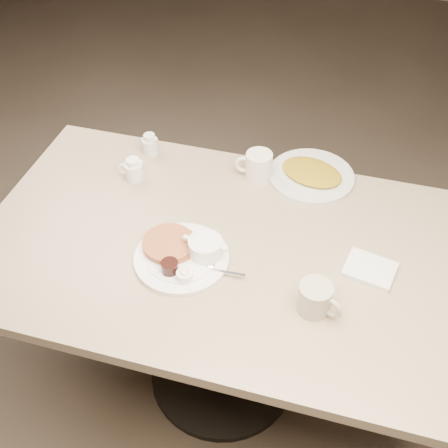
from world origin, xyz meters
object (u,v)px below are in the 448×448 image
(diner_table, at_px, (222,281))
(coffee_mug_near, at_px, (316,298))
(creamer_right, at_px, (150,145))
(main_plate, at_px, (184,253))
(hash_plate, at_px, (311,175))
(creamer_left, at_px, (133,170))
(coffee_mug_far, at_px, (258,166))

(diner_table, distance_m, coffee_mug_near, 0.41)
(diner_table, relative_size, creamer_right, 18.04)
(main_plate, distance_m, coffee_mug_near, 0.41)
(coffee_mug_near, height_order, hash_plate, coffee_mug_near)
(creamer_left, relative_size, hash_plate, 0.25)
(creamer_right, bearing_deg, creamer_left, -91.11)
(diner_table, xyz_separation_m, creamer_left, (-0.38, 0.22, 0.21))
(diner_table, height_order, main_plate, main_plate)
(main_plate, height_order, coffee_mug_far, coffee_mug_far)
(coffee_mug_near, relative_size, creamer_right, 1.69)
(coffee_mug_far, xyz_separation_m, creamer_right, (-0.40, 0.03, -0.01))
(hash_plate, bearing_deg, coffee_mug_near, -79.90)
(main_plate, bearing_deg, diner_table, 41.44)
(creamer_left, bearing_deg, coffee_mug_far, 16.00)
(diner_table, xyz_separation_m, coffee_mug_near, (0.31, -0.16, 0.22))
(diner_table, relative_size, creamer_left, 15.84)
(diner_table, height_order, coffee_mug_far, coffee_mug_far)
(diner_table, relative_size, main_plate, 4.24)
(diner_table, height_order, creamer_left, creamer_left)
(diner_table, height_order, coffee_mug_near, coffee_mug_near)
(diner_table, xyz_separation_m, coffee_mug_far, (0.03, 0.34, 0.22))
(creamer_right, xyz_separation_m, hash_plate, (0.58, 0.02, -0.02))
(creamer_right, bearing_deg, main_plate, -58.11)
(creamer_left, bearing_deg, main_plate, -47.08)
(coffee_mug_near, height_order, coffee_mug_far, coffee_mug_far)
(main_plate, distance_m, coffee_mug_far, 0.44)
(coffee_mug_far, height_order, creamer_left, coffee_mug_far)
(hash_plate, bearing_deg, main_plate, -122.49)
(creamer_left, distance_m, hash_plate, 0.61)
(main_plate, relative_size, creamer_right, 4.26)
(coffee_mug_far, bearing_deg, coffee_mug_near, -61.13)
(diner_table, height_order, hash_plate, hash_plate)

